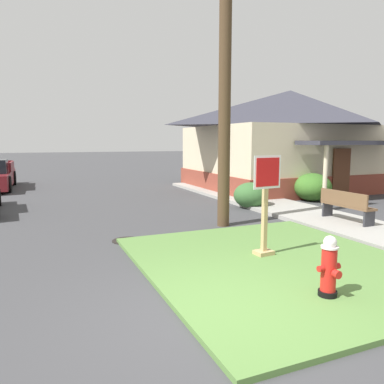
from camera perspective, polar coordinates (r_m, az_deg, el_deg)
ground_plane at (r=5.30m, az=4.42°, el=-18.43°), size 160.00×160.00×0.00m
grass_corner_patch at (r=7.38m, az=12.87°, el=-10.57°), size 4.97×5.65×0.08m
sidewalk_strip at (r=12.89m, az=14.99°, el=-2.67°), size 2.20×17.28×0.12m
fire_hydrant at (r=5.88m, az=20.28°, el=-10.85°), size 0.38×0.34×0.91m
stop_sign at (r=7.49m, az=11.17°, el=-2.62°), size 0.65×0.31×1.99m
manhole_cover at (r=9.00m, az=-9.94°, el=-7.35°), size 0.70×0.70×0.02m
street_bench at (r=11.21m, az=22.52°, el=-1.78°), size 0.42×1.66×0.85m
utility_pole at (r=10.42m, az=5.10°, el=19.36°), size 1.39×0.33×8.61m
corner_house at (r=19.33m, az=14.67°, el=7.93°), size 9.27×8.68×4.82m
shrub_near_porch at (r=15.40m, az=18.03°, el=0.73°), size 1.45×1.45×1.10m
shrub_by_curb at (r=13.25m, az=9.01°, el=-0.49°), size 1.21×1.21×0.91m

